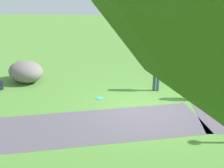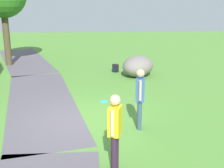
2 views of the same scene
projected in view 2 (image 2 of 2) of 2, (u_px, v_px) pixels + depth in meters
name	position (u px, v px, depth m)	size (l,w,h in m)	color
ground_plane	(81.00, 120.00, 9.37)	(48.00, 48.00, 0.00)	#538937
footpath_segment_mid	(41.00, 101.00, 11.11)	(8.33, 4.14, 0.01)	#5A535E
footpath_segment_far	(24.00, 60.00, 18.30)	(8.32, 5.06, 0.01)	#5A535E
lawn_boulder	(138.00, 66.00, 14.45)	(2.26, 2.13, 0.99)	slate
woman_with_handbag	(115.00, 127.00, 6.43)	(0.50, 0.34, 1.77)	#311D33
man_near_boulder	(140.00, 95.00, 8.51)	(0.52, 0.28, 1.79)	#334B5F
backpack_by_boulder	(115.00, 68.00, 15.32)	(0.35, 0.35, 0.40)	black
frisbee_on_grass	(104.00, 101.00, 11.03)	(0.28, 0.28, 0.02)	#36ADDA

